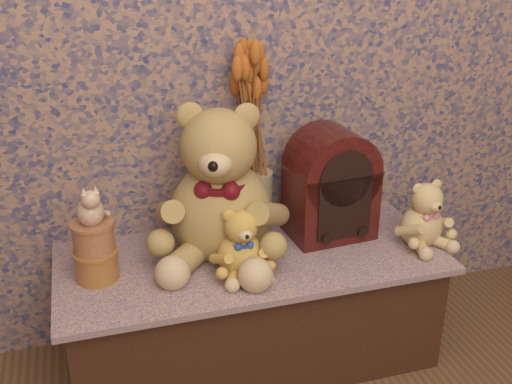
# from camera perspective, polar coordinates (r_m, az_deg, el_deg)

# --- Properties ---
(display_shelf) EXTENTS (1.21, 0.53, 0.39)m
(display_shelf) POSITION_cam_1_polar(r_m,az_deg,el_deg) (2.05, -0.41, -10.68)
(display_shelf) COLOR #384173
(display_shelf) RESTS_ON ground
(teddy_large) EXTENTS (0.56, 0.61, 0.53)m
(teddy_large) POSITION_cam_1_polar(r_m,az_deg,el_deg) (1.86, -3.37, 1.67)
(teddy_large) COLOR olive
(teddy_large) RESTS_ON display_shelf
(teddy_medium) EXTENTS (0.19, 0.22, 0.23)m
(teddy_medium) POSITION_cam_1_polar(r_m,az_deg,el_deg) (1.80, -1.49, -4.30)
(teddy_medium) COLOR gold
(teddy_medium) RESTS_ON display_shelf
(teddy_small) EXTENTS (0.22, 0.25, 0.24)m
(teddy_small) POSITION_cam_1_polar(r_m,az_deg,el_deg) (2.04, 15.34, -1.63)
(teddy_small) COLOR tan
(teddy_small) RESTS_ON display_shelf
(cathedral_radio) EXTENTS (0.28, 0.22, 0.37)m
(cathedral_radio) POSITION_cam_1_polar(r_m,az_deg,el_deg) (2.01, 6.99, 0.87)
(cathedral_radio) COLOR #370C0A
(cathedral_radio) RESTS_ON display_shelf
(ceramic_vase) EXTENTS (0.16, 0.16, 0.20)m
(ceramic_vase) POSITION_cam_1_polar(r_m,az_deg,el_deg) (2.07, -0.15, -0.78)
(ceramic_vase) COLOR tan
(ceramic_vase) RESTS_ON display_shelf
(dried_stalks) EXTENTS (0.24, 0.24, 0.39)m
(dried_stalks) POSITION_cam_1_polar(r_m,az_deg,el_deg) (1.97, -0.16, 7.16)
(dried_stalks) COLOR #C05D1E
(dried_stalks) RESTS_ON ceramic_vase
(biscuit_tin_lower) EXTENTS (0.13, 0.13, 0.09)m
(biscuit_tin_lower) POSITION_cam_1_polar(r_m,az_deg,el_deg) (1.86, -14.64, -6.60)
(biscuit_tin_lower) COLOR gold
(biscuit_tin_lower) RESTS_ON display_shelf
(biscuit_tin_upper) EXTENTS (0.14, 0.14, 0.09)m
(biscuit_tin_upper) POSITION_cam_1_polar(r_m,az_deg,el_deg) (1.82, -14.93, -4.12)
(biscuit_tin_upper) COLOR tan
(biscuit_tin_upper) RESTS_ON biscuit_tin_lower
(cat_figurine) EXTENTS (0.11, 0.11, 0.13)m
(cat_figurine) POSITION_cam_1_polar(r_m,az_deg,el_deg) (1.77, -15.30, -1.00)
(cat_figurine) COLOR silver
(cat_figurine) RESTS_ON biscuit_tin_upper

